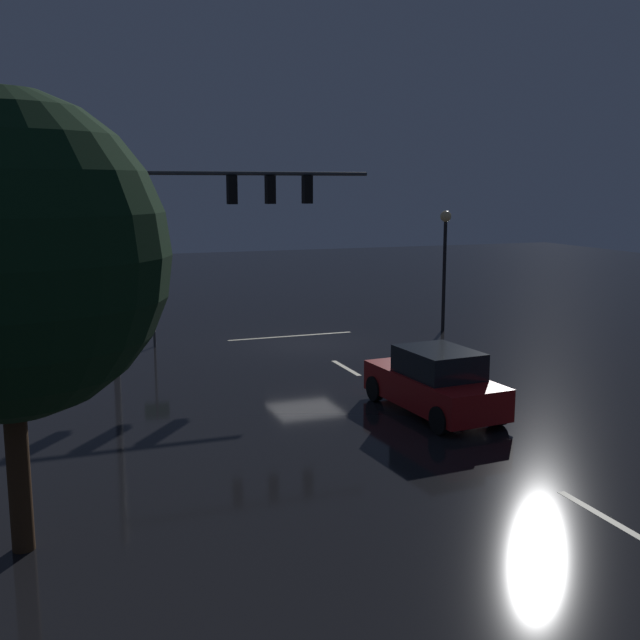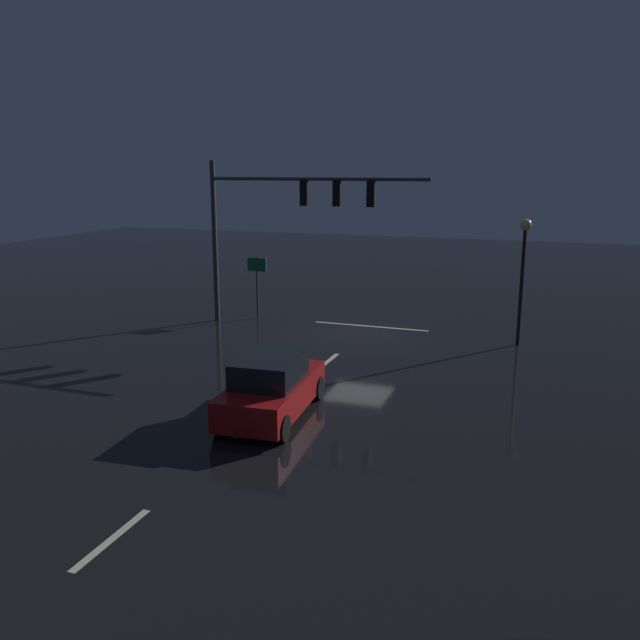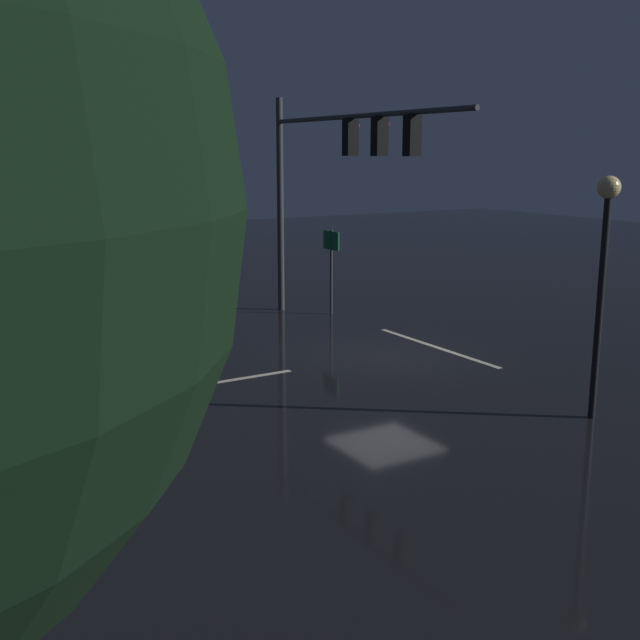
% 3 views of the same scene
% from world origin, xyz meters
% --- Properties ---
extents(ground_plane, '(80.00, 80.00, 0.00)m').
position_xyz_m(ground_plane, '(0.00, 0.00, 0.00)').
color(ground_plane, black).
extents(traffic_signal_assembly, '(9.46, 0.47, 6.96)m').
position_xyz_m(traffic_signal_assembly, '(3.33, -0.48, 4.97)').
color(traffic_signal_assembly, '#383A3D').
rests_on(traffic_signal_assembly, ground_plane).
extents(lane_dash_far, '(0.16, 2.20, 0.01)m').
position_xyz_m(lane_dash_far, '(0.00, 4.00, 0.00)').
color(lane_dash_far, beige).
rests_on(lane_dash_far, ground_plane).
extents(lane_dash_mid, '(0.16, 2.20, 0.01)m').
position_xyz_m(lane_dash_mid, '(0.00, 10.00, 0.00)').
color(lane_dash_mid, beige).
rests_on(lane_dash_mid, ground_plane).
extents(lane_dash_near, '(0.16, 2.20, 0.01)m').
position_xyz_m(lane_dash_near, '(0.00, 16.00, 0.00)').
color(lane_dash_near, beige).
rests_on(lane_dash_near, ground_plane).
extents(stop_bar, '(5.00, 0.16, 0.01)m').
position_xyz_m(stop_bar, '(0.00, -1.66, 0.00)').
color(stop_bar, beige).
rests_on(stop_bar, ground_plane).
extents(car_approaching, '(2.18, 4.47, 1.70)m').
position_xyz_m(car_approaching, '(-0.26, 9.38, 0.80)').
color(car_approaching, maroon).
rests_on(car_approaching, ground_plane).
extents(street_lamp_left_kerb, '(0.44, 0.44, 4.80)m').
position_xyz_m(street_lamp_left_kerb, '(-6.13, -0.66, 3.39)').
color(street_lamp_left_kerb, black).
rests_on(street_lamp_left_kerb, ground_plane).
extents(route_sign, '(0.90, 0.09, 2.79)m').
position_xyz_m(route_sign, '(5.26, -1.54, 2.01)').
color(route_sign, '#383A3D').
rests_on(route_sign, ground_plane).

